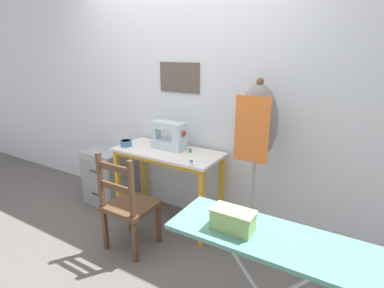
{
  "coord_description": "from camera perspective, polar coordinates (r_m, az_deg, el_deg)",
  "views": [
    {
      "loc": [
        1.62,
        -1.99,
        1.68
      ],
      "look_at": [
        0.29,
        0.22,
        0.89
      ],
      "focal_mm": 28.0,
      "sensor_mm": 36.0,
      "label": 1
    }
  ],
  "objects": [
    {
      "name": "thread_spool_mid_table",
      "position": [
        2.83,
        -0.35,
        -1.28
      ],
      "size": [
        0.03,
        0.03,
        0.04
      ],
      "color": "green",
      "rests_on": "sewing_table"
    },
    {
      "name": "ground_plane",
      "position": [
        3.07,
        -7.06,
        -16.21
      ],
      "size": [
        14.0,
        14.0,
        0.0
      ],
      "primitive_type": "plane",
      "color": "#5B5651"
    },
    {
      "name": "dress_form",
      "position": [
        2.47,
        12.2,
        2.3
      ],
      "size": [
        0.33,
        0.32,
        1.49
      ],
      "color": "#846647",
      "rests_on": "ground_plane"
    },
    {
      "name": "thread_spool_near_machine",
      "position": [
        2.86,
        -0.86,
        -1.06
      ],
      "size": [
        0.03,
        0.03,
        0.04
      ],
      "color": "silver",
      "rests_on": "sewing_table"
    },
    {
      "name": "sewing_table",
      "position": [
        2.93,
        -4.78,
        -3.39
      ],
      "size": [
        1.07,
        0.48,
        0.77
      ],
      "color": "silver",
      "rests_on": "ground_plane"
    },
    {
      "name": "sewing_machine",
      "position": [
        2.93,
        -4.14,
        1.49
      ],
      "size": [
        0.35,
        0.18,
        0.29
      ],
      "color": "silver",
      "rests_on": "sewing_table"
    },
    {
      "name": "wall_back",
      "position": [
        3.04,
        -1.51,
        9.5
      ],
      "size": [
        10.0,
        0.07,
        2.55
      ],
      "color": "silver",
      "rests_on": "ground_plane"
    },
    {
      "name": "scissors",
      "position": [
        2.58,
        -0.13,
        -3.56
      ],
      "size": [
        0.11,
        0.14,
        0.01
      ],
      "color": "silver",
      "rests_on": "sewing_table"
    },
    {
      "name": "wooden_chair",
      "position": [
        2.68,
        -12.02,
        -11.35
      ],
      "size": [
        0.4,
        0.38,
        0.9
      ],
      "color": "#513823",
      "rests_on": "ground_plane"
    },
    {
      "name": "filing_cabinet",
      "position": [
        3.62,
        -15.14,
        -5.69
      ],
      "size": [
        0.45,
        0.51,
        0.62
      ],
      "color": "#93999E",
      "rests_on": "ground_plane"
    },
    {
      "name": "fabric_bowl",
      "position": [
        3.1,
        -12.46,
        0.17
      ],
      "size": [
        0.11,
        0.11,
        0.06
      ],
      "color": "teal",
      "rests_on": "sewing_table"
    },
    {
      "name": "storage_box",
      "position": [
        1.59,
        7.8,
        -14.13
      ],
      "size": [
        0.22,
        0.12,
        0.11
      ],
      "color": "#8EB266",
      "rests_on": "ironing_board"
    },
    {
      "name": "ironing_board",
      "position": [
        1.63,
        14.74,
        -17.91
      ],
      "size": [
        1.04,
        0.38,
        0.81
      ],
      "color": "#518E7A",
      "rests_on": "ground_plane"
    }
  ]
}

